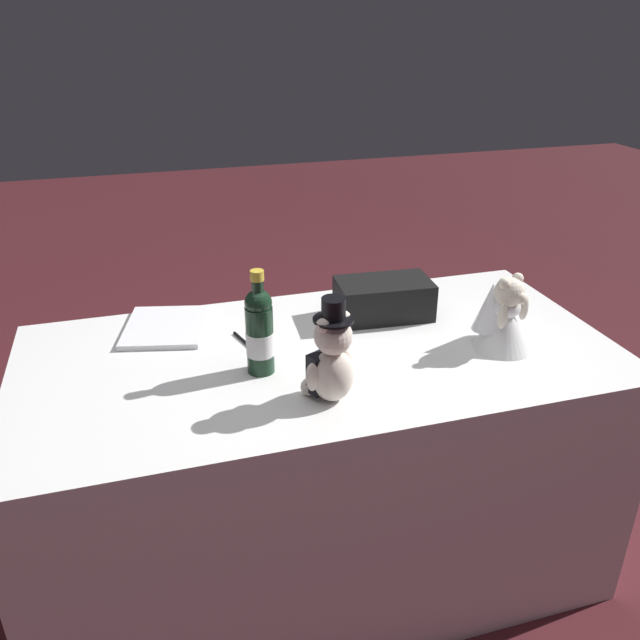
{
  "coord_description": "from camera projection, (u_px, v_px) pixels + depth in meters",
  "views": [
    {
      "loc": [
        0.46,
        1.54,
        1.68
      ],
      "look_at": [
        0.0,
        0.0,
        0.9
      ],
      "focal_mm": 36.29,
      "sensor_mm": 36.0,
      "label": 1
    }
  ],
  "objects": [
    {
      "name": "reception_table",
      "position": [
        320.0,
        464.0,
        2.01
      ],
      "size": [
        1.68,
        0.83,
        0.8
      ],
      "primitive_type": "cube",
      "color": "silver",
      "rests_on": "ground_plane"
    },
    {
      "name": "signing_pen",
      "position": [
        245.0,
        342.0,
        1.87
      ],
      "size": [
        0.05,
        0.14,
        0.01
      ],
      "color": "black",
      "rests_on": "reception_table"
    },
    {
      "name": "teddy_bear_bride",
      "position": [
        502.0,
        316.0,
        1.83
      ],
      "size": [
        0.19,
        0.22,
        0.22
      ],
      "color": "white",
      "rests_on": "reception_table"
    },
    {
      "name": "gift_case_black",
      "position": [
        384.0,
        299.0,
        2.02
      ],
      "size": [
        0.3,
        0.19,
        0.12
      ],
      "color": "black",
      "rests_on": "reception_table"
    },
    {
      "name": "champagne_bottle",
      "position": [
        259.0,
        330.0,
        1.68
      ],
      "size": [
        0.07,
        0.07,
        0.29
      ],
      "color": "black",
      "rests_on": "reception_table"
    },
    {
      "name": "ground_plane",
      "position": [
        320.0,
        559.0,
        2.18
      ],
      "size": [
        12.0,
        12.0,
        0.0
      ],
      "primitive_type": "plane",
      "color": "#47191E"
    },
    {
      "name": "teddy_bear_groom",
      "position": [
        331.0,
        359.0,
        1.57
      ],
      "size": [
        0.13,
        0.13,
        0.27
      ],
      "color": "silver",
      "rests_on": "reception_table"
    },
    {
      "name": "guestbook",
      "position": [
        165.0,
        327.0,
        1.96
      ],
      "size": [
        0.28,
        0.31,
        0.02
      ],
      "primitive_type": "cube",
      "rotation": [
        0.0,
        0.0,
        -0.23
      ],
      "color": "white",
      "rests_on": "reception_table"
    }
  ]
}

